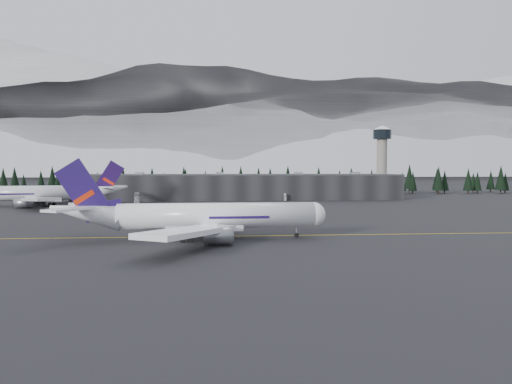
{
  "coord_description": "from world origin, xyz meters",
  "views": [
    {
      "loc": [
        -9.96,
        -106.31,
        15.64
      ],
      "look_at": [
        0.0,
        20.0,
        9.0
      ],
      "focal_mm": 32.0,
      "sensor_mm": 36.0,
      "label": 1
    }
  ],
  "objects": [
    {
      "name": "jet_parked",
      "position": [
        -81.29,
        86.43,
        5.36
      ],
      "size": [
        64.32,
        58.97,
        18.99
      ],
      "rotation": [
        0.0,
        0.0,
        3.29
      ],
      "color": "silver",
      "rests_on": "ground"
    },
    {
      "name": "mountain_ridge",
      "position": [
        0.0,
        1000.0,
        0.0
      ],
      "size": [
        4400.0,
        900.0,
        420.0
      ],
      "primitive_type": null,
      "color": "white",
      "rests_on": "ground"
    },
    {
      "name": "ground",
      "position": [
        0.0,
        0.0,
        0.0
      ],
      "size": [
        1400.0,
        1400.0,
        0.0
      ],
      "primitive_type": "plane",
      "color": "black",
      "rests_on": "ground"
    },
    {
      "name": "taxiline",
      "position": [
        0.0,
        -2.0,
        0.01
      ],
      "size": [
        400.0,
        0.4,
        0.02
      ],
      "primitive_type": "cube",
      "color": "gold",
      "rests_on": "ground"
    },
    {
      "name": "treeline",
      "position": [
        0.0,
        162.0,
        7.5
      ],
      "size": [
        360.0,
        20.0,
        15.0
      ],
      "primitive_type": "cube",
      "color": "black",
      "rests_on": "ground"
    },
    {
      "name": "control_tower",
      "position": [
        75.0,
        128.0,
        23.41
      ],
      "size": [
        10.0,
        10.0,
        37.7
      ],
      "color": "gray",
      "rests_on": "ground"
    },
    {
      "name": "jet_main",
      "position": [
        -15.92,
        -5.56,
        5.02
      ],
      "size": [
        60.54,
        55.86,
        17.79
      ],
      "rotation": [
        0.0,
        0.0,
        0.03
      ],
      "color": "white",
      "rests_on": "ground"
    },
    {
      "name": "gse_vehicle_b",
      "position": [
        21.12,
        108.43,
        0.64
      ],
      "size": [
        4.03,
        3.14,
        1.28
      ],
      "primitive_type": "imported",
      "rotation": [
        0.0,
        0.0,
        -1.07
      ],
      "color": "silver",
      "rests_on": "ground"
    },
    {
      "name": "gse_vehicle_a",
      "position": [
        -45.78,
        93.58,
        0.72
      ],
      "size": [
        3.11,
        5.46,
        1.44
      ],
      "primitive_type": "imported",
      "rotation": [
        0.0,
        0.0,
        -0.15
      ],
      "color": "silver",
      "rests_on": "ground"
    },
    {
      "name": "terminal",
      "position": [
        0.0,
        125.0,
        6.3
      ],
      "size": [
        160.0,
        30.0,
        12.6
      ],
      "color": "black",
      "rests_on": "ground"
    }
  ]
}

